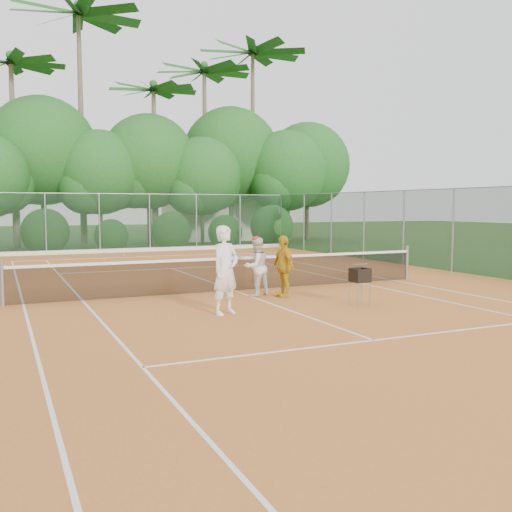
{
  "coord_description": "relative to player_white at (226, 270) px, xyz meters",
  "views": [
    {
      "loc": [
        -5.97,
        -14.55,
        2.38
      ],
      "look_at": [
        0.08,
        -1.2,
        1.1
      ],
      "focal_mm": 40.0,
      "sensor_mm": 36.0,
      "label": 1
    }
  ],
  "objects": [
    {
      "name": "ground",
      "position": [
        1.48,
        3.03,
        -0.99
      ],
      "size": [
        120.0,
        120.0,
        0.0
      ],
      "primitive_type": "plane",
      "color": "#244217",
      "rests_on": "ground"
    },
    {
      "name": "player_white",
      "position": [
        0.0,
        0.0,
        0.0
      ],
      "size": [
        0.84,
        0.72,
        1.94
      ],
      "primitive_type": "imported",
      "rotation": [
        0.0,
        0.0,
        0.43
      ],
      "color": "white",
      "rests_on": "clay_court"
    },
    {
      "name": "tropical_treeline",
      "position": [
        2.92,
        23.25,
        4.12
      ],
      "size": [
        32.1,
        8.49,
        15.03
      ],
      "color": "brown",
      "rests_on": "ground"
    },
    {
      "name": "player_center_grp",
      "position": [
        1.66,
        2.04,
        -0.19
      ],
      "size": [
        0.88,
        0.77,
        1.58
      ],
      "color": "silver",
      "rests_on": "clay_court"
    },
    {
      "name": "stray_ball_b",
      "position": [
        -0.28,
        14.05,
        -0.94
      ],
      "size": [
        0.07,
        0.07,
        0.07
      ],
      "primitive_type": "sphere",
      "color": "yellow",
      "rests_on": "clay_court"
    },
    {
      "name": "clay_court",
      "position": [
        1.48,
        3.03,
        -0.98
      ],
      "size": [
        18.0,
        36.0,
        0.02
      ],
      "primitive_type": "cube",
      "color": "#C26E2C",
      "rests_on": "ground"
    },
    {
      "name": "fence_back",
      "position": [
        1.48,
        18.03,
        0.53
      ],
      "size": [
        18.07,
        0.07,
        3.0
      ],
      "color": "#19381E",
      "rests_on": "clay_court"
    },
    {
      "name": "club_building",
      "position": [
        10.48,
        27.03,
        0.51
      ],
      "size": [
        8.0,
        5.0,
        3.0
      ],
      "primitive_type": "cube",
      "color": "beige",
      "rests_on": "ground"
    },
    {
      "name": "stray_ball_a",
      "position": [
        0.96,
        15.81,
        -0.94
      ],
      "size": [
        0.07,
        0.07,
        0.07
      ],
      "primitive_type": "sphere",
      "color": "#CCEF37",
      "rests_on": "clay_court"
    },
    {
      "name": "court_markings",
      "position": [
        1.48,
        3.03,
        -0.97
      ],
      "size": [
        11.03,
        23.83,
        0.01
      ],
      "color": "white",
      "rests_on": "clay_court"
    },
    {
      "name": "player_yellow",
      "position": [
        2.26,
        1.64,
        -0.17
      ],
      "size": [
        0.43,
        0.96,
        1.61
      ],
      "primitive_type": "imported",
      "rotation": [
        0.0,
        0.0,
        -1.53
      ],
      "color": "gold",
      "rests_on": "clay_court"
    },
    {
      "name": "tennis_net",
      "position": [
        1.48,
        3.03,
        -0.46
      ],
      "size": [
        11.97,
        0.1,
        1.1
      ],
      "color": "gray",
      "rests_on": "clay_court"
    },
    {
      "name": "ball_hopper",
      "position": [
        3.33,
        -0.26,
        -0.27
      ],
      "size": [
        0.39,
        0.39,
        0.89
      ],
      "rotation": [
        0.0,
        0.0,
        0.24
      ],
      "color": "gray",
      "rests_on": "clay_court"
    },
    {
      "name": "stray_ball_c",
      "position": [
        5.83,
        14.36,
        -0.94
      ],
      "size": [
        0.07,
        0.07,
        0.07
      ],
      "primitive_type": "sphere",
      "color": "#CCEB36",
      "rests_on": "clay_court"
    }
  ]
}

